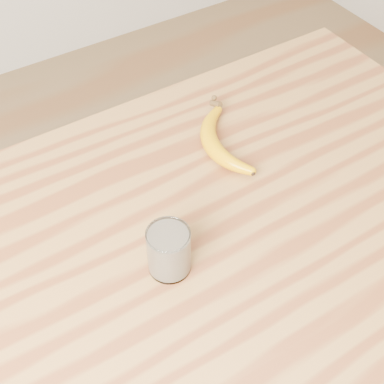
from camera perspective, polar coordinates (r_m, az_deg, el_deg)
table at (r=1.06m, az=2.75°, el=-8.08°), size 1.20×0.80×0.90m
smoothie_glass at (r=0.86m, az=-2.48°, el=-6.27°), size 0.07×0.07×0.09m
banana at (r=1.07m, az=2.00°, el=5.14°), size 0.17×0.30×0.03m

